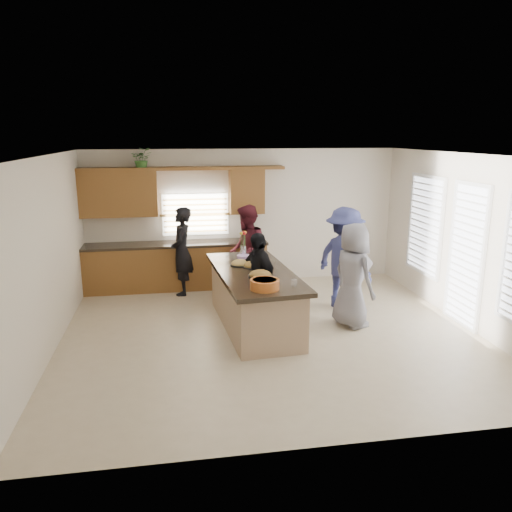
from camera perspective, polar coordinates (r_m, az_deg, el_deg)
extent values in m
plane|color=beige|center=(8.06, 1.64, -8.82)|extent=(6.50, 6.50, 0.00)
cube|color=silver|center=(10.54, -1.47, 4.53)|extent=(6.50, 0.02, 2.80)
cube|color=silver|center=(4.85, 8.68, -6.95)|extent=(6.50, 0.02, 2.80)
cube|color=silver|center=(7.70, -22.74, -0.05)|extent=(0.02, 6.00, 2.80)
cube|color=silver|center=(8.85, 22.84, 1.63)|extent=(0.02, 6.00, 2.80)
cube|color=white|center=(7.44, 1.79, 11.48)|extent=(6.50, 6.00, 0.02)
cube|color=brown|center=(10.33, -9.04, -1.22)|extent=(3.65, 0.62, 0.90)
cube|color=black|center=(10.22, -9.14, 1.35)|extent=(3.70, 0.65, 0.05)
cube|color=brown|center=(10.23, -15.44, 6.87)|extent=(1.50, 0.36, 0.90)
cube|color=brown|center=(10.29, -1.07, 7.40)|extent=(0.70, 0.36, 0.90)
cube|color=brown|center=(10.14, -8.34, 9.88)|extent=(4.05, 0.40, 0.06)
cube|color=olive|center=(10.39, -6.93, 4.72)|extent=(1.35, 0.08, 0.85)
cube|color=white|center=(9.93, 18.76, 3.36)|extent=(0.06, 1.10, 1.75)
cube|color=white|center=(8.80, 22.88, 0.06)|extent=(0.06, 0.85, 2.25)
cube|color=tan|center=(8.20, -0.18, -5.12)|extent=(1.20, 2.57, 0.88)
cube|color=black|center=(8.06, -0.18, -1.93)|extent=(1.36, 2.78, 0.07)
cube|color=black|center=(8.34, -0.18, -7.72)|extent=(1.11, 2.49, 0.08)
cylinder|color=black|center=(7.70, 0.50, -2.32)|extent=(0.39, 0.39, 0.02)
ellipsoid|color=olive|center=(7.69, 0.50, -2.19)|extent=(0.35, 0.35, 0.16)
cylinder|color=black|center=(8.25, -0.25, -1.20)|extent=(0.38, 0.38, 0.02)
ellipsoid|color=olive|center=(8.25, -0.25, -1.09)|extent=(0.34, 0.34, 0.15)
cylinder|color=black|center=(8.38, -1.81, -0.98)|extent=(0.34, 0.34, 0.02)
ellipsoid|color=tan|center=(8.37, -1.81, -0.87)|extent=(0.31, 0.31, 0.14)
cylinder|color=#CA6424|center=(7.08, 1.00, -3.26)|extent=(0.42, 0.42, 0.15)
cylinder|color=beige|center=(7.07, 1.00, -2.86)|extent=(0.34, 0.34, 0.04)
cylinder|color=white|center=(7.26, 4.37, -3.07)|extent=(0.08, 0.08, 0.10)
cylinder|color=#C89BE2|center=(8.88, -1.43, -0.05)|extent=(0.24, 0.24, 0.05)
cylinder|color=silver|center=(9.04, -1.48, 0.62)|extent=(0.11, 0.11, 0.18)
imported|color=#3A742E|center=(10.14, -12.90, 10.76)|extent=(0.40, 0.35, 0.44)
imported|color=black|center=(9.84, -8.46, 0.54)|extent=(0.49, 0.68, 1.73)
imported|color=#591A25|center=(9.67, -1.06, 0.61)|extent=(0.74, 0.92, 1.78)
imported|color=black|center=(8.22, 0.23, -2.62)|extent=(0.73, 0.98, 1.55)
imported|color=navy|center=(9.09, 10.04, -0.26)|extent=(1.16, 1.38, 1.85)
imported|color=slate|center=(8.26, 11.01, -2.19)|extent=(0.81, 0.98, 1.72)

